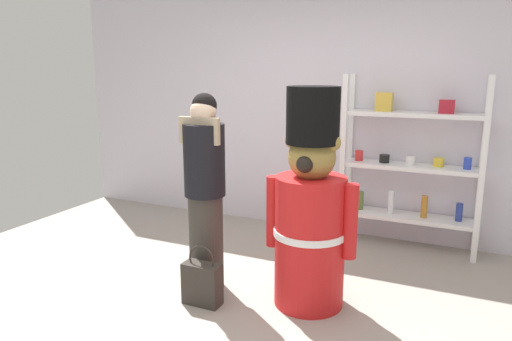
# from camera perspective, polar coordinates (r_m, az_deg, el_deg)

# --- Properties ---
(ground_plane) EXTENTS (6.40, 6.40, 0.00)m
(ground_plane) POSITION_cam_1_polar(r_m,az_deg,el_deg) (3.44, -1.48, -18.05)
(ground_plane) COLOR #9E9389
(back_wall) EXTENTS (6.40, 0.12, 2.60)m
(back_wall) POSITION_cam_1_polar(r_m,az_deg,el_deg) (5.06, 9.52, 7.15)
(back_wall) COLOR silver
(back_wall) RESTS_ON ground_plane
(merchandise_shelf) EXTENTS (1.30, 0.35, 1.69)m
(merchandise_shelf) POSITION_cam_1_polar(r_m,az_deg,el_deg) (4.76, 18.18, 0.86)
(merchandise_shelf) COLOR white
(merchandise_shelf) RESTS_ON ground_plane
(teddy_bear_guard) EXTENTS (0.69, 0.54, 1.62)m
(teddy_bear_guard) POSITION_cam_1_polar(r_m,az_deg,el_deg) (3.44, 6.64, -5.19)
(teddy_bear_guard) COLOR red
(teddy_bear_guard) RESTS_ON ground_plane
(person_shopper) EXTENTS (0.34, 0.32, 1.56)m
(person_shopper) POSITION_cam_1_polar(r_m,az_deg,el_deg) (3.67, -6.22, -2.40)
(person_shopper) COLOR #38332D
(person_shopper) RESTS_ON ground_plane
(shopping_bag) EXTENTS (0.29, 0.14, 0.47)m
(shopping_bag) POSITION_cam_1_polar(r_m,az_deg,el_deg) (3.63, -6.57, -13.43)
(shopping_bag) COLOR #332D28
(shopping_bag) RESTS_ON ground_plane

